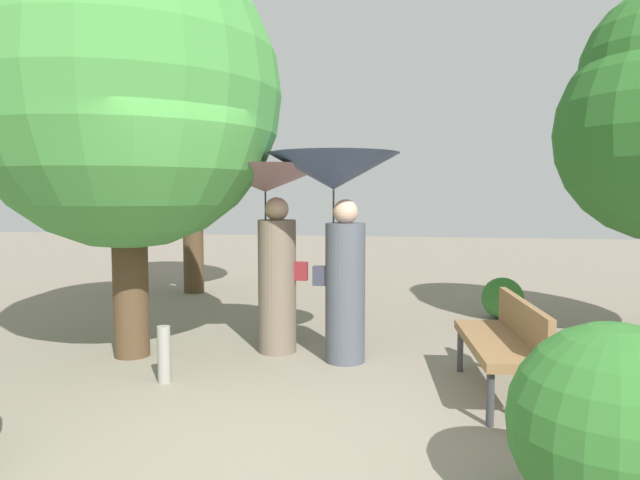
{
  "coord_description": "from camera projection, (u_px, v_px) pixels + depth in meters",
  "views": [
    {
      "loc": [
        1.13,
        -3.84,
        1.73
      ],
      "look_at": [
        0.0,
        2.73,
        1.21
      ],
      "focal_mm": 32.25,
      "sensor_mm": 36.0,
      "label": 1
    }
  ],
  "objects": [
    {
      "name": "bush_path_right",
      "position": [
        503.0,
        298.0,
        8.03
      ],
      "size": [
        0.58,
        0.58,
        0.58
      ],
      "primitive_type": "sphere",
      "color": "#2D6B28",
      "rests_on": "ground"
    },
    {
      "name": "ground_plane",
      "position": [
        256.0,
        438.0,
        4.1
      ],
      "size": [
        40.0,
        40.0,
        0.0
      ],
      "primitive_type": "plane",
      "color": "gray"
    },
    {
      "name": "tree_near_left",
      "position": [
        125.0,
        70.0,
        5.95
      ],
      "size": [
        3.24,
        3.24,
        4.82
      ],
      "color": "#4C3823",
      "rests_on": "ground"
    },
    {
      "name": "tree_mid_left",
      "position": [
        191.0,
        129.0,
        9.97
      ],
      "size": [
        2.46,
        2.46,
        4.33
      ],
      "color": "#4C3823",
      "rests_on": "ground"
    },
    {
      "name": "person_left",
      "position": [
        269.0,
        211.0,
        6.25
      ],
      "size": [
        1.44,
        1.44,
        2.05
      ],
      "rotation": [
        0.0,
        0.0,
        1.58
      ],
      "color": "#6B5B4C",
      "rests_on": "ground"
    },
    {
      "name": "park_bench",
      "position": [
        504.0,
        338.0,
        4.92
      ],
      "size": [
        0.63,
        1.54,
        0.83
      ],
      "rotation": [
        0.0,
        0.0,
        -1.48
      ],
      "color": "#38383D",
      "rests_on": "ground"
    },
    {
      "name": "bush_path_left",
      "position": [
        613.0,
        426.0,
        2.97
      ],
      "size": [
        1.08,
        1.08,
        1.08
      ],
      "primitive_type": "sphere",
      "color": "#2D6B28",
      "rests_on": "ground"
    },
    {
      "name": "person_right",
      "position": [
        337.0,
        204.0,
        5.87
      ],
      "size": [
        1.35,
        1.35,
        2.15
      ],
      "rotation": [
        0.0,
        0.0,
        1.58
      ],
      "color": "#474C56",
      "rests_on": "ground"
    },
    {
      "name": "path_marker_post",
      "position": [
        164.0,
        354.0,
        5.29
      ],
      "size": [
        0.12,
        0.12,
        0.53
      ],
      "primitive_type": "cylinder",
      "color": "gray",
      "rests_on": "ground"
    }
  ]
}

